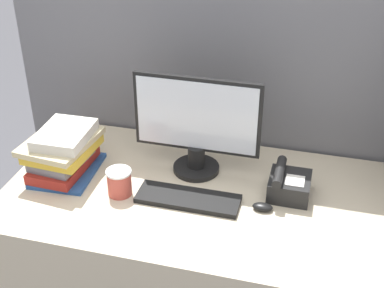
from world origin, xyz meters
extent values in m
cube|color=slate|center=(0.00, 0.85, 0.80)|extent=(1.84, 0.04, 1.60)
cube|color=beige|center=(0.00, 0.41, 0.37)|extent=(1.44, 0.82, 0.75)
cylinder|color=black|center=(-0.02, 0.56, 0.76)|extent=(0.19, 0.19, 0.02)
cylinder|color=black|center=(-0.02, 0.56, 0.81)|extent=(0.07, 0.07, 0.09)
cube|color=black|center=(-0.02, 0.57, 1.00)|extent=(0.50, 0.02, 0.31)
cube|color=silver|center=(-0.02, 0.56, 1.00)|extent=(0.47, 0.01, 0.28)
cube|color=black|center=(0.00, 0.35, 0.76)|extent=(0.39, 0.13, 0.02)
ellipsoid|color=black|center=(0.28, 0.37, 0.76)|extent=(0.07, 0.04, 0.03)
cylinder|color=#BF4C3F|center=(-0.26, 0.33, 0.80)|extent=(0.09, 0.09, 0.10)
cylinder|color=white|center=(-0.26, 0.33, 0.85)|extent=(0.10, 0.10, 0.01)
cube|color=#264C8C|center=(-0.52, 0.41, 0.76)|extent=(0.24, 0.30, 0.02)
cube|color=maroon|center=(-0.53, 0.41, 0.78)|extent=(0.19, 0.30, 0.04)
cube|color=slate|center=(-0.53, 0.39, 0.82)|extent=(0.20, 0.24, 0.04)
cube|color=gold|center=(-0.53, 0.41, 0.86)|extent=(0.24, 0.28, 0.04)
cube|color=#C6B78C|center=(-0.53, 0.41, 0.89)|extent=(0.26, 0.32, 0.02)
cube|color=silver|center=(-0.51, 0.41, 0.92)|extent=(0.19, 0.24, 0.04)
cube|color=black|center=(0.36, 0.48, 0.79)|extent=(0.15, 0.16, 0.08)
cube|color=white|center=(0.38, 0.46, 0.83)|extent=(0.07, 0.07, 0.00)
cylinder|color=black|center=(0.32, 0.48, 0.85)|extent=(0.04, 0.18, 0.04)
camera|label=1|loc=(0.43, -1.20, 1.95)|focal=50.00mm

